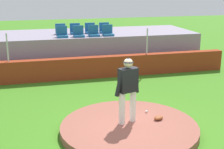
# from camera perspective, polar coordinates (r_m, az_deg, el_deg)

# --- Properties ---
(ground_plane) EXTENTS (60.00, 60.00, 0.00)m
(ground_plane) POSITION_cam_1_polar(r_m,az_deg,el_deg) (8.94, 3.06, -10.10)
(ground_plane) COLOR #3A771B
(pitchers_mound) EXTENTS (3.77, 3.77, 0.21)m
(pitchers_mound) POSITION_cam_1_polar(r_m,az_deg,el_deg) (8.90, 3.07, -9.50)
(pitchers_mound) COLOR #905043
(pitchers_mound) RESTS_ON ground_plane
(pitcher) EXTENTS (0.78, 0.41, 1.85)m
(pitcher) POSITION_cam_1_polar(r_m,az_deg,el_deg) (8.61, 2.83, -1.95)
(pitcher) COLOR white
(pitcher) RESTS_ON pitchers_mound
(baseball) EXTENTS (0.07, 0.07, 0.07)m
(baseball) POSITION_cam_1_polar(r_m,az_deg,el_deg) (9.66, 6.17, -6.56)
(baseball) COLOR white
(baseball) RESTS_ON pitchers_mound
(fielding_glove) EXTENTS (0.36, 0.32, 0.11)m
(fielding_glove) POSITION_cam_1_polar(r_m,az_deg,el_deg) (9.21, 8.30, -7.66)
(fielding_glove) COLOR brown
(fielding_glove) RESTS_ON pitchers_mound
(brick_barrier) EXTENTS (12.32, 0.40, 0.91)m
(brick_barrier) POSITION_cam_1_polar(r_m,az_deg,el_deg) (13.79, -3.63, 1.28)
(brick_barrier) COLOR maroon
(brick_barrier) RESTS_ON ground_plane
(fence_post_left) EXTENTS (0.06, 0.06, 1.15)m
(fence_post_left) POSITION_cam_1_polar(r_m,az_deg,el_deg) (13.38, -18.15, 4.59)
(fence_post_left) COLOR silver
(fence_post_left) RESTS_ON brick_barrier
(fence_post_right) EXTENTS (0.06, 0.06, 1.15)m
(fence_post_right) POSITION_cam_1_polar(r_m,az_deg,el_deg) (14.23, 6.27, 5.91)
(fence_post_right) COLOR silver
(fence_post_right) RESTS_ON brick_barrier
(bleacher_platform) EXTENTS (11.15, 3.54, 1.60)m
(bleacher_platform) POSITION_cam_1_polar(r_m,az_deg,el_deg) (16.19, -5.36, 4.66)
(bleacher_platform) COLOR gray
(bleacher_platform) RESTS_ON ground_plane
(stadium_chair_0) EXTENTS (0.48, 0.44, 0.50)m
(stadium_chair_0) POSITION_cam_1_polar(r_m,az_deg,el_deg) (14.70, -8.88, 7.19)
(stadium_chair_0) COLOR #1C5A8B
(stadium_chair_0) RESTS_ON bleacher_platform
(stadium_chair_1) EXTENTS (0.48, 0.44, 0.50)m
(stadium_chair_1) POSITION_cam_1_polar(r_m,az_deg,el_deg) (14.73, -5.97, 7.31)
(stadium_chair_1) COLOR #1C5A8B
(stadium_chair_1) RESTS_ON bleacher_platform
(stadium_chair_2) EXTENTS (0.48, 0.44, 0.50)m
(stadium_chair_2) POSITION_cam_1_polar(r_m,az_deg,el_deg) (14.86, -3.28, 7.44)
(stadium_chair_2) COLOR #1C5A8B
(stadium_chair_2) RESTS_ON bleacher_platform
(stadium_chair_3) EXTENTS (0.48, 0.44, 0.50)m
(stadium_chair_3) POSITION_cam_1_polar(r_m,az_deg,el_deg) (15.01, -0.75, 7.55)
(stadium_chair_3) COLOR #1C5A8B
(stadium_chair_3) RESTS_ON bleacher_platform
(stadium_chair_4) EXTENTS (0.48, 0.44, 0.50)m
(stadium_chair_4) POSITION_cam_1_polar(r_m,az_deg,el_deg) (15.58, -9.13, 7.66)
(stadium_chair_4) COLOR #1C5A8B
(stadium_chair_4) RESTS_ON bleacher_platform
(stadium_chair_5) EXTENTS (0.48, 0.44, 0.50)m
(stadium_chair_5) POSITION_cam_1_polar(r_m,az_deg,el_deg) (15.65, -6.57, 7.78)
(stadium_chair_5) COLOR #1C5A8B
(stadium_chair_5) RESTS_ON bleacher_platform
(stadium_chair_6) EXTENTS (0.48, 0.44, 0.50)m
(stadium_chair_6) POSITION_cam_1_polar(r_m,az_deg,el_deg) (15.77, -3.90, 7.91)
(stadium_chair_6) COLOR #1C5A8B
(stadium_chair_6) RESTS_ON bleacher_platform
(stadium_chair_7) EXTENTS (0.48, 0.44, 0.50)m
(stadium_chair_7) POSITION_cam_1_polar(r_m,az_deg,el_deg) (15.87, -1.35, 7.99)
(stadium_chair_7) COLOR #1C5A8B
(stadium_chair_7) RESTS_ON bleacher_platform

